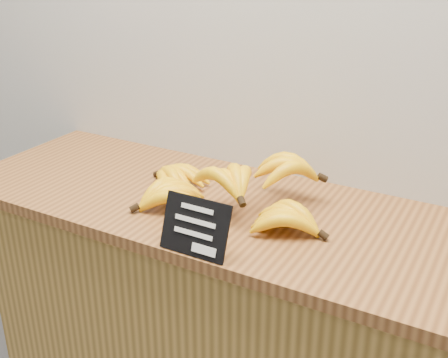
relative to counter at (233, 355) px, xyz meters
The scene contains 4 objects.
counter is the anchor object (origin of this frame).
counter_top 0.47m from the counter, behind, with size 1.52×0.54×0.03m, color brown.
chalkboard_sign 0.59m from the counter, 81.31° to the right, with size 0.16×0.01×0.13m, color black.
banana_pile 0.53m from the counter, 99.37° to the right, with size 0.54×0.30×0.12m.
Camera 1 is at (0.76, 1.63, 1.56)m, focal length 45.00 mm.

